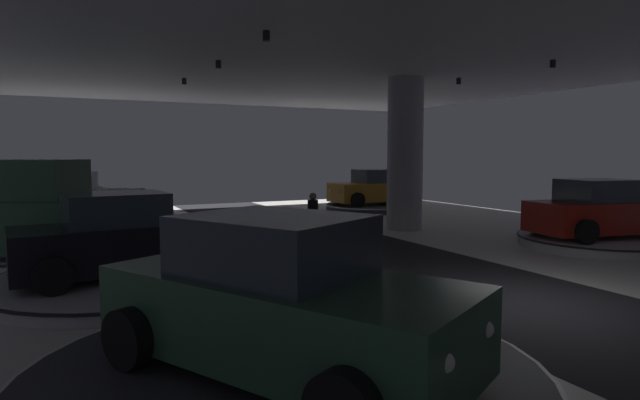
{
  "coord_description": "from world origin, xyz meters",
  "views": [
    {
      "loc": [
        -7.63,
        -6.8,
        2.75
      ],
      "look_at": [
        -0.73,
        7.13,
        1.4
      ],
      "focal_mm": 29.66,
      "sensor_mm": 36.0,
      "label": 1
    }
  ],
  "objects": [
    {
      "name": "ground",
      "position": [
        0.0,
        0.0,
        -0.02
      ],
      "size": [
        24.0,
        44.0,
        0.06
      ],
      "color": "silver"
    },
    {
      "name": "column_right",
      "position": [
        3.69,
        9.09,
        2.75
      ],
      "size": [
        1.29,
        1.29,
        5.5
      ],
      "color": "#ADADB2",
      "rests_on": "ground"
    },
    {
      "name": "display_platform_near_left",
      "position": [
        -5.46,
        -1.52,
        0.2
      ],
      "size": [
        5.86,
        5.86,
        0.37
      ],
      "color": "#333338",
      "rests_on": "ground"
    },
    {
      "name": "display_car_near_left",
      "position": [
        -5.48,
        -1.5,
        1.14
      ],
      "size": [
        3.62,
        4.55,
        1.71
      ],
      "color": "#2D5638",
      "rests_on": "display_platform_near_left"
    },
    {
      "name": "display_platform_deep_right",
      "position": [
        6.22,
        15.32,
        0.16
      ],
      "size": [
        4.69,
        4.69,
        0.29
      ],
      "color": "#333338",
      "rests_on": "ground"
    },
    {
      "name": "display_car_deep_right",
      "position": [
        6.25,
        15.32,
        1.06
      ],
      "size": [
        4.25,
        2.22,
        1.71
      ],
      "color": "#B77519",
      "rests_on": "display_platform_deep_right"
    },
    {
      "name": "display_platform_mid_right",
      "position": [
        6.76,
        3.48,
        0.17
      ],
      "size": [
        4.64,
        4.64,
        0.3
      ],
      "color": "#B7B7BC",
      "rests_on": "ground"
    },
    {
      "name": "display_car_mid_right",
      "position": [
        6.73,
        3.48,
        1.07
      ],
      "size": [
        4.44,
        2.77,
        1.71
      ],
      "color": "maroon",
      "rests_on": "display_platform_mid_right"
    },
    {
      "name": "display_platform_deep_left",
      "position": [
        -7.18,
        15.59,
        0.19
      ],
      "size": [
        6.09,
        6.09,
        0.35
      ],
      "color": "#B7B7BC",
      "rests_on": "ground"
    },
    {
      "name": "display_car_deep_left",
      "position": [
        -7.17,
        15.62,
        1.12
      ],
      "size": [
        2.84,
        4.46,
        1.71
      ],
      "color": "silver",
      "rests_on": "display_platform_deep_left"
    },
    {
      "name": "display_platform_mid_left",
      "position": [
        -6.47,
        4.63,
        0.15
      ],
      "size": [
        5.41,
        5.41,
        0.26
      ],
      "color": "#B7B7BC",
      "rests_on": "ground"
    },
    {
      "name": "display_car_mid_left",
      "position": [
        -6.5,
        4.62,
        1.02
      ],
      "size": [
        4.36,
        2.54,
        1.71
      ],
      "color": "black",
      "rests_on": "display_platform_mid_left"
    },
    {
      "name": "display_platform_far_left",
      "position": [
        -7.33,
        8.93,
        0.18
      ],
      "size": [
        5.68,
        5.68,
        0.32
      ],
      "color": "silver",
      "rests_on": "ground"
    },
    {
      "name": "pickup_truck_far_left",
      "position": [
        -7.48,
        8.64,
        1.26
      ],
      "size": [
        4.46,
        5.67,
        2.3
      ],
      "color": "#2D5638",
      "rests_on": "display_platform_far_left"
    },
    {
      "name": "visitor_walking_near",
      "position": [
        -0.76,
        7.57,
        0.91
      ],
      "size": [
        0.32,
        0.32,
        1.59
      ],
      "color": "black",
      "rests_on": "ground"
    }
  ]
}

